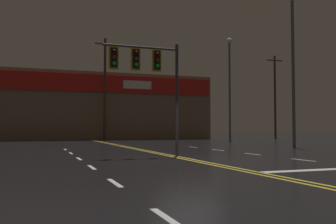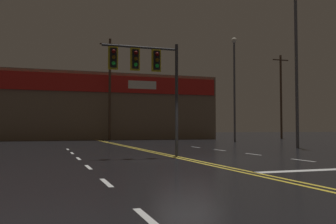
# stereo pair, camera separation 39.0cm
# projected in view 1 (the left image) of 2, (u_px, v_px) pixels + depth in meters

# --- Properties ---
(ground_plane) EXTENTS (200.00, 200.00, 0.00)m
(ground_plane) POSITION_uv_depth(u_px,v_px,m) (189.00, 159.00, 14.93)
(ground_plane) COLOR black
(road_markings) EXTENTS (12.17, 60.00, 0.01)m
(road_markings) POSITION_uv_depth(u_px,v_px,m) (212.00, 160.00, 14.42)
(road_markings) COLOR gold
(road_markings) RESTS_ON ground
(traffic_signal_median) EXTENTS (3.43, 0.36, 5.03)m
(traffic_signal_median) POSITION_uv_depth(u_px,v_px,m) (145.00, 67.00, 16.34)
(traffic_signal_median) COLOR #38383D
(traffic_signal_median) RESTS_ON ground
(streetlight_near_left) EXTENTS (0.56, 0.56, 10.37)m
(streetlight_near_left) POSITION_uv_depth(u_px,v_px,m) (230.00, 76.00, 37.52)
(streetlight_near_left) COLOR #59595E
(streetlight_near_left) RESTS_ON ground
(streetlight_median_approach) EXTENTS (0.56, 0.56, 10.12)m
(streetlight_median_approach) POSITION_uv_depth(u_px,v_px,m) (293.00, 49.00, 24.33)
(streetlight_median_approach) COLOR #59595E
(streetlight_median_approach) RESTS_ON ground
(building_backdrop) EXTENTS (27.86, 10.23, 7.37)m
(building_backdrop) POSITION_uv_depth(u_px,v_px,m) (87.00, 108.00, 44.55)
(building_backdrop) COLOR #7A6651
(building_backdrop) RESTS_ON ground
(utility_pole_row) EXTENTS (47.72, 0.26, 10.82)m
(utility_pole_row) POSITION_uv_depth(u_px,v_px,m) (94.00, 88.00, 39.14)
(utility_pole_row) COLOR #4C3828
(utility_pole_row) RESTS_ON ground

